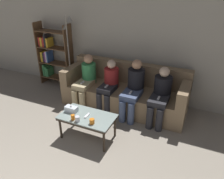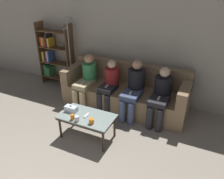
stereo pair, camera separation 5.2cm
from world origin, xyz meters
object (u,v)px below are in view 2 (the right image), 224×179
(bookshelf, at_px, (53,55))
(seated_person_mid_left, at_px, (109,84))
(tissue_box, at_px, (71,109))
(seated_person_right_end, at_px, (161,94))
(standing_lamp, at_px, (70,47))
(cup_near_left, at_px, (77,119))
(couch, at_px, (125,92))
(coffee_table, at_px, (87,118))
(seated_person_mid_right, at_px, (134,87))
(game_remote, at_px, (87,115))
(cup_far_center, at_px, (91,121))
(cup_near_right, at_px, (72,117))
(seated_person_left_end, at_px, (87,79))

(bookshelf, xyz_separation_m, seated_person_mid_left, (1.88, -0.53, -0.23))
(tissue_box, xyz_separation_m, seated_person_right_end, (1.32, 1.05, 0.09))
(standing_lamp, bearing_deg, cup_near_left, -53.23)
(couch, bearing_deg, seated_person_mid_left, -139.94)
(coffee_table, xyz_separation_m, seated_person_mid_right, (0.45, 1.07, 0.22))
(standing_lamp, height_order, seated_person_mid_right, standing_lamp)
(coffee_table, height_order, bookshelf, bookshelf)
(game_remote, xyz_separation_m, seated_person_mid_right, (0.45, 1.07, 0.16))
(seated_person_mid_right, bearing_deg, couch, 139.30)
(cup_far_center, bearing_deg, cup_near_right, -173.97)
(couch, distance_m, seated_person_right_end, 0.89)
(seated_person_left_end, xyz_separation_m, seated_person_right_end, (1.63, 0.01, -0.01))
(seated_person_mid_right, bearing_deg, bookshelf, 167.59)
(game_remote, distance_m, standing_lamp, 2.06)
(seated_person_right_end, bearing_deg, cup_near_left, -130.32)
(cup_far_center, relative_size, seated_person_mid_left, 0.08)
(game_remote, bearing_deg, cup_near_left, -108.87)
(bookshelf, distance_m, seated_person_left_end, 1.46)
(game_remote, distance_m, seated_person_mid_left, 1.08)
(coffee_table, height_order, game_remote, game_remote)
(couch, bearing_deg, seated_person_left_end, -163.13)
(cup_near_left, height_order, bookshelf, bookshelf)
(coffee_table, distance_m, bookshelf, 2.57)
(couch, relative_size, tissue_box, 12.00)
(seated_person_mid_right, distance_m, seated_person_right_end, 0.55)
(cup_far_center, distance_m, seated_person_left_end, 1.46)
(cup_near_left, relative_size, cup_near_right, 0.95)
(cup_near_left, xyz_separation_m, game_remote, (0.07, 0.19, -0.03))
(coffee_table, relative_size, cup_near_left, 10.55)
(tissue_box, height_order, seated_person_mid_left, seated_person_mid_left)
(bookshelf, xyz_separation_m, seated_person_mid_right, (2.42, -0.53, -0.18))
(bookshelf, distance_m, seated_person_mid_left, 1.97)
(bookshelf, bearing_deg, tissue_box, -43.98)
(seated_person_right_end, bearing_deg, standing_lamp, 170.22)
(cup_near_right, xyz_separation_m, game_remote, (0.16, 0.19, -0.04))
(couch, distance_m, tissue_box, 1.40)
(bookshelf, bearing_deg, cup_near_right, -44.64)
(cup_near_left, height_order, cup_near_right, cup_near_right)
(couch, xyz_separation_m, seated_person_mid_right, (0.27, -0.23, 0.28))
(seated_person_mid_left, bearing_deg, cup_near_right, -93.07)
(coffee_table, relative_size, seated_person_right_end, 0.88)
(game_remote, bearing_deg, cup_near_right, -129.69)
(seated_person_left_end, distance_m, seated_person_mid_right, 1.09)
(cup_near_right, bearing_deg, coffee_table, 50.31)
(seated_person_left_end, relative_size, seated_person_right_end, 1.02)
(standing_lamp, bearing_deg, seated_person_left_end, -31.34)
(couch, xyz_separation_m, game_remote, (-0.18, -1.30, 0.12))
(seated_person_left_end, bearing_deg, seated_person_mid_right, 0.71)
(coffee_table, relative_size, game_remote, 6.29)
(cup_far_center, bearing_deg, standing_lamp, 132.62)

